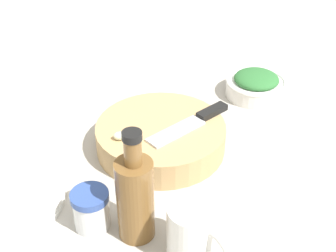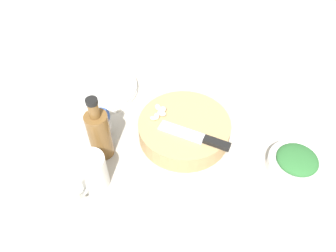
% 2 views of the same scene
% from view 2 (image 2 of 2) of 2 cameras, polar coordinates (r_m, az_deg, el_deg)
% --- Properties ---
extents(ground_plane, '(5.00, 5.00, 0.00)m').
position_cam_2_polar(ground_plane, '(0.90, 0.70, -4.48)').
color(ground_plane, '#B2ADA3').
extents(cutting_board, '(0.26, 0.26, 0.05)m').
position_cam_2_polar(cutting_board, '(0.91, 2.82, -0.54)').
color(cutting_board, tan).
rests_on(cutting_board, ground_plane).
extents(chef_knife, '(0.20, 0.04, 0.01)m').
position_cam_2_polar(chef_knife, '(0.86, 5.30, -1.97)').
color(chef_knife, black).
rests_on(chef_knife, cutting_board).
extents(garlic_cloves, '(0.05, 0.06, 0.02)m').
position_cam_2_polar(garlic_cloves, '(0.91, -1.51, 2.47)').
color(garlic_cloves, silver).
rests_on(garlic_cloves, cutting_board).
extents(herb_bowl, '(0.14, 0.14, 0.06)m').
position_cam_2_polar(herb_bowl, '(0.90, 21.34, -6.04)').
color(herb_bowl, silver).
rests_on(herb_bowl, ground_plane).
extents(spice_jar, '(0.06, 0.06, 0.07)m').
position_cam_2_polar(spice_jar, '(0.94, -11.70, 0.48)').
color(spice_jar, silver).
rests_on(spice_jar, ground_plane).
extents(coffee_mug, '(0.07, 0.11, 0.10)m').
position_cam_2_polar(coffee_mug, '(0.82, -13.19, -7.90)').
color(coffee_mug, silver).
rests_on(coffee_mug, ground_plane).
extents(plate_stack, '(0.23, 0.23, 0.02)m').
position_cam_2_polar(plate_stack, '(1.08, -11.42, 6.49)').
color(plate_stack, silver).
rests_on(plate_stack, ground_plane).
extents(oil_bottle, '(0.06, 0.06, 0.20)m').
position_cam_2_polar(oil_bottle, '(0.85, -11.88, -1.26)').
color(oil_bottle, brown).
rests_on(oil_bottle, ground_plane).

